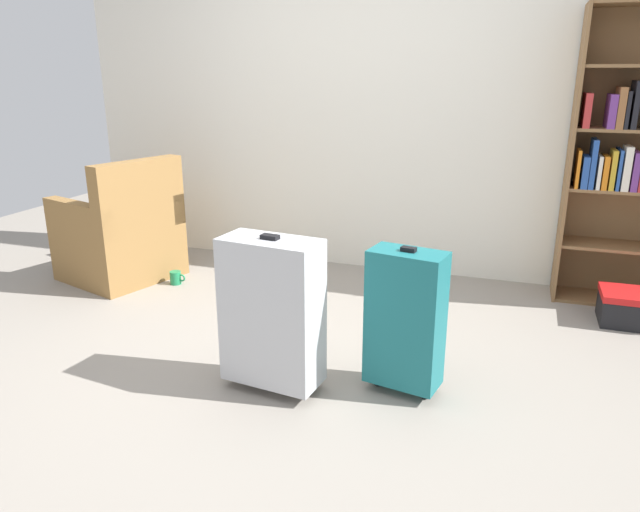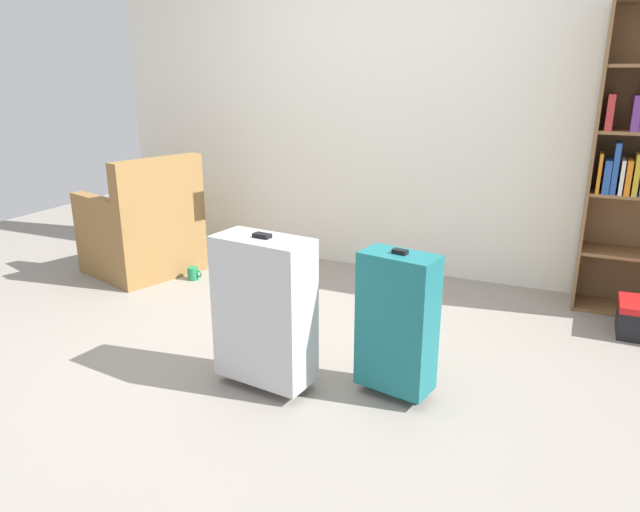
# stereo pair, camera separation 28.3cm
# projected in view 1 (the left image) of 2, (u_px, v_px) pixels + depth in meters

# --- Properties ---
(ground_plane) EXTENTS (8.16, 8.16, 0.00)m
(ground_plane) POSITION_uv_depth(u_px,v_px,m) (279.00, 369.00, 3.06)
(ground_plane) COLOR gray
(back_wall) EXTENTS (4.66, 0.10, 2.60)m
(back_wall) POSITION_uv_depth(u_px,v_px,m) (371.00, 97.00, 4.33)
(back_wall) COLOR silver
(back_wall) RESTS_ON ground
(bookshelf) EXTENTS (0.84, 0.32, 1.88)m
(bookshelf) POSITION_uv_depth(u_px,v_px,m) (638.00, 155.00, 3.69)
(bookshelf) COLOR brown
(bookshelf) RESTS_ON ground
(armchair) EXTENTS (0.88, 0.88, 0.90)m
(armchair) POSITION_uv_depth(u_px,v_px,m) (122.00, 237.00, 4.33)
(armchair) COLOR olive
(armchair) RESTS_ON ground
(mug) EXTENTS (0.12, 0.08, 0.10)m
(mug) POSITION_uv_depth(u_px,v_px,m) (176.00, 278.00, 4.27)
(mug) COLOR #1E7F4C
(mug) RESTS_ON ground
(storage_box) EXTENTS (0.38, 0.30, 0.21)m
(storage_box) POSITION_uv_depth(u_px,v_px,m) (632.00, 307.00, 3.58)
(storage_box) COLOR black
(storage_box) RESTS_ON ground
(suitcase_teal) EXTENTS (0.38, 0.25, 0.73)m
(suitcase_teal) POSITION_uv_depth(u_px,v_px,m) (405.00, 319.00, 2.74)
(suitcase_teal) COLOR #19666B
(suitcase_teal) RESTS_ON ground
(suitcase_silver) EXTENTS (0.49, 0.28, 0.78)m
(suitcase_silver) POSITION_uv_depth(u_px,v_px,m) (272.00, 311.00, 2.76)
(suitcase_silver) COLOR #B7BABF
(suitcase_silver) RESTS_ON ground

